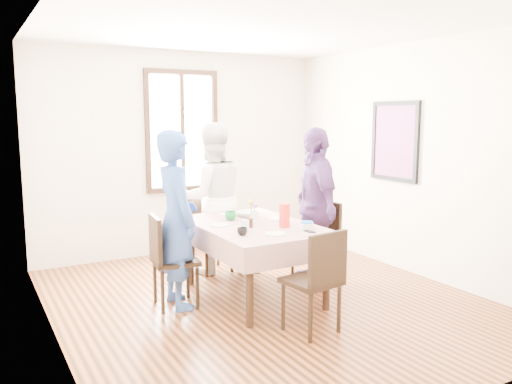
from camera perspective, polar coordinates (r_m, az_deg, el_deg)
ground at (r=5.40m, az=1.09°, el=-11.76°), size 4.50×4.50×0.00m
back_wall at (r=7.12m, az=-8.12°, el=4.20°), size 4.00×0.00×4.00m
right_wall at (r=6.34m, az=16.93°, el=3.42°), size 0.00×4.50×4.50m
window_frame at (r=7.08m, az=-8.11°, el=6.61°), size 1.02×0.06×1.62m
window_pane at (r=7.09m, az=-8.14°, el=6.61°), size 0.90×0.02×1.50m
art_poster at (r=6.53m, az=14.98°, el=5.39°), size 0.04×0.76×0.96m
dining_table at (r=5.40m, az=-0.26°, el=-7.56°), size 0.96×1.49×0.75m
tablecloth at (r=5.31m, az=-0.27°, el=-3.61°), size 1.08×1.61×0.01m
chair_left at (r=5.18m, az=-8.84°, el=-7.45°), size 0.46×0.46×0.91m
chair_right at (r=5.84m, az=6.42°, el=-5.59°), size 0.46×0.46×0.91m
chair_far at (r=6.27m, az=-4.83°, el=-4.59°), size 0.45×0.45×0.91m
chair_near at (r=4.55m, az=6.09°, el=-9.63°), size 0.48×0.48×0.91m
person_left at (r=5.09m, az=-8.72°, el=-2.98°), size 0.43×0.64×1.73m
person_far at (r=6.17m, az=-4.80°, el=-0.70°), size 0.95×0.78×1.78m
person_right at (r=5.74m, az=6.31°, el=-1.61°), size 0.70×1.10×1.74m
mug_black at (r=4.81m, az=-1.52°, el=-4.35°), size 0.11×0.11×0.07m
mug_flag at (r=5.40m, az=3.01°, el=-2.92°), size 0.12×0.12×0.08m
mug_green at (r=5.50m, az=-2.82°, el=-2.63°), size 0.15×0.15×0.09m
serving_bowl at (r=5.70m, az=-1.00°, el=-2.43°), size 0.28×0.28×0.06m
juice_carton at (r=5.13m, az=3.14°, el=-2.61°), size 0.08×0.08×0.24m
butter_tub at (r=5.11m, az=5.60°, el=-3.71°), size 0.12×0.12×0.06m
jam_jar at (r=5.15m, az=-0.69°, el=-3.41°), size 0.06×0.06×0.09m
drinking_glass at (r=4.97m, az=-1.19°, el=-3.73°), size 0.08×0.08×0.11m
smartphone at (r=4.99m, az=5.88°, el=-4.32°), size 0.06×0.13×0.01m
flower_vase at (r=5.35m, az=-0.34°, el=-2.76°), size 0.06×0.06×0.13m
plate_left at (r=5.25m, az=-3.95°, el=-3.63°), size 0.20×0.20×0.01m
plate_right at (r=5.58m, az=2.26°, el=-2.91°), size 0.20×0.20×0.01m
plate_far at (r=5.81m, az=-3.10°, el=-2.45°), size 0.20×0.20×0.01m
plate_near at (r=4.86m, az=2.13°, el=-4.60°), size 0.20×0.20×0.01m
butter_lid at (r=5.10m, az=5.60°, el=-3.31°), size 0.12×0.12×0.01m
flower_bunch at (r=5.33m, az=-0.34°, el=-1.56°), size 0.09×0.09×0.10m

